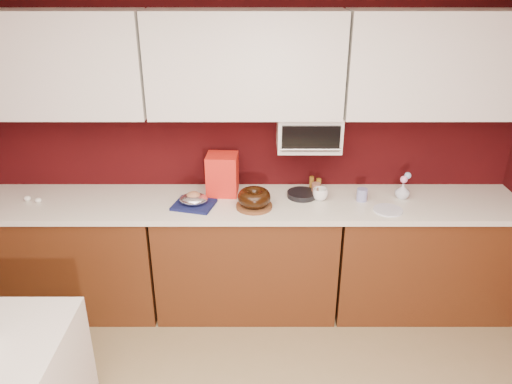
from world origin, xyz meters
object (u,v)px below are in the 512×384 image
at_px(toaster_oven, 309,132).
at_px(bundt_cake, 254,197).
at_px(flower_vase, 403,190).
at_px(foil_ham_nest, 194,199).
at_px(pandoro_box, 222,174).
at_px(blue_jar, 362,195).
at_px(coffee_mug, 320,193).

xyz_separation_m(toaster_oven, bundt_cake, (-0.39, -0.27, -0.39)).
bearing_deg(flower_vase, bundt_cake, -171.56).
distance_m(bundt_cake, foil_ham_nest, 0.43).
height_order(toaster_oven, bundt_cake, toaster_oven).
bearing_deg(pandoro_box, blue_jar, -3.77).
distance_m(bundt_cake, blue_jar, 0.79).
relative_size(foil_ham_nest, flower_vase, 1.56).
bearing_deg(foil_ham_nest, coffee_mug, 6.66).
xyz_separation_m(coffee_mug, flower_vase, (0.60, 0.03, 0.01)).
relative_size(toaster_oven, foil_ham_nest, 2.28).
bearing_deg(bundt_cake, toaster_oven, 34.42).
relative_size(coffee_mug, flower_vase, 0.84).
distance_m(coffee_mug, flower_vase, 0.60).
distance_m(foil_ham_nest, blue_jar, 1.21).
distance_m(pandoro_box, flower_vase, 1.32).
relative_size(bundt_cake, foil_ham_nest, 1.18).
bearing_deg(toaster_oven, bundt_cake, -145.58).
height_order(foil_ham_nest, flower_vase, flower_vase).
bearing_deg(coffee_mug, pandoro_box, 170.84).
xyz_separation_m(pandoro_box, blue_jar, (1.02, -0.13, -0.11)).
relative_size(foil_ham_nest, pandoro_box, 0.65).
xyz_separation_m(foil_ham_nest, blue_jar, (1.21, 0.09, -0.01)).
bearing_deg(coffee_mug, bundt_cake, -164.77).
xyz_separation_m(pandoro_box, flower_vase, (1.32, -0.09, -0.09)).
distance_m(bundt_cake, flower_vase, 1.10).
height_order(foil_ham_nest, pandoro_box, pandoro_box).
distance_m(toaster_oven, foil_ham_nest, 0.95).
distance_m(toaster_oven, blue_jar, 0.60).
height_order(bundt_cake, flower_vase, same).
distance_m(blue_jar, flower_vase, 0.31).
relative_size(toaster_oven, pandoro_box, 1.47).
height_order(pandoro_box, coffee_mug, pandoro_box).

